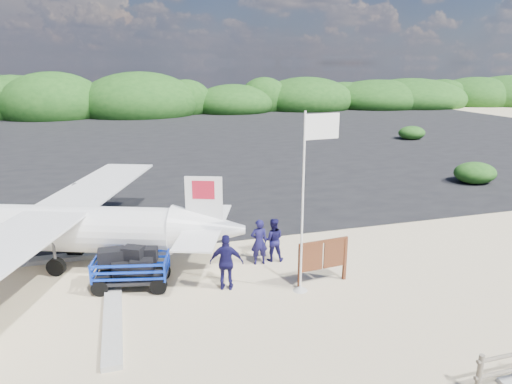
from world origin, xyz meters
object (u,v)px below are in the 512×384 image
crew_a (259,242)px  aircraft_large (308,160)px  flagpole (300,290)px  baggage_cart (133,287)px  signboard (322,283)px  crew_c (227,262)px  crew_b (273,240)px

crew_a → aircraft_large: aircraft_large is taller
flagpole → aircraft_large: size_ratio=0.40×
baggage_cart → crew_a: (4.36, 0.57, 0.83)m
signboard → aircraft_large: (7.18, 18.38, 0.00)m
crew_c → aircraft_large: 20.61m
flagpole → signboard: flagpole is taller
baggage_cart → crew_c: size_ratio=1.36×
crew_c → aircraft_large: (10.21, 17.88, -0.90)m
baggage_cart → aircraft_large: (13.06, 16.93, 0.00)m
crew_a → aircraft_large: (8.70, 16.36, -0.83)m
baggage_cart → flagpole: flagpole is taller
signboard → crew_a: (-1.52, 2.02, 0.83)m
crew_a → crew_c: (-1.51, -1.51, 0.07)m
baggage_cart → aircraft_large: size_ratio=0.18×
aircraft_large → crew_a: bearing=82.4°
crew_c → crew_b: bearing=-122.0°
flagpole → crew_a: flagpole is taller
flagpole → crew_a: size_ratio=3.36×
crew_a → crew_c: size_ratio=0.92×
baggage_cart → crew_a: crew_a is taller
baggage_cart → aircraft_large: bearing=64.7°
signboard → crew_b: size_ratio=1.17×
baggage_cart → signboard: bearing=-1.5°
signboard → crew_c: crew_c is taller
crew_c → aircraft_large: size_ratio=0.13×
crew_a → flagpole: bearing=111.2°
crew_b → crew_c: crew_c is taller
signboard → crew_a: crew_a is taller
baggage_cart → crew_a: size_ratio=1.48×
crew_b → flagpole: bearing=106.4°
baggage_cart → crew_b: size_ratio=1.55×
signboard → crew_b: 2.49m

